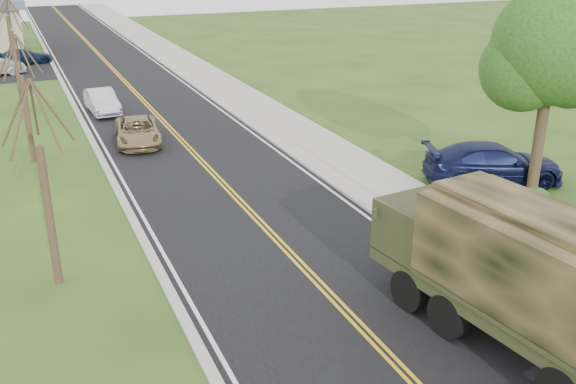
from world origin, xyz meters
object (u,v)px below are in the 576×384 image
sedan_silver (102,102)px  suv_champagne (138,131)px  military_truck (514,265)px  pickup_navy (493,164)px

sedan_silver → suv_champagne: bearing=-87.2°
military_truck → suv_champagne: (-5.10, 20.55, -1.52)m
sedan_silver → military_truck: bearing=-81.1°
suv_champagne → sedan_silver: 6.92m
military_truck → pickup_navy: size_ratio=1.36×
military_truck → sedan_silver: size_ratio=1.88×
military_truck → sedan_silver: 28.07m
military_truck → sedan_silver: (-5.80, 27.43, -1.46)m
sedan_silver → pickup_navy: 22.47m
military_truck → suv_champagne: bearing=96.9°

